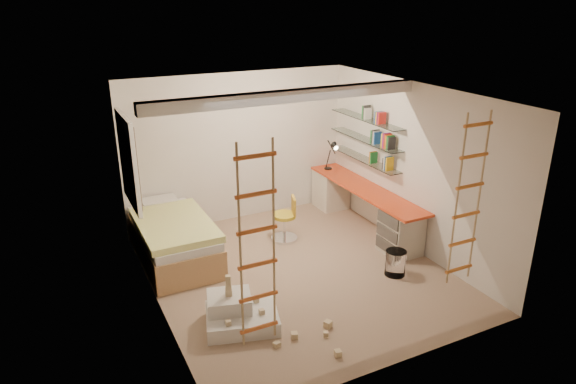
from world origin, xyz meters
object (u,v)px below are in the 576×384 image
desk (363,206)px  bed (174,238)px  swivel_chair (286,224)px  play_platform (238,314)px

desk → bed: desk is taller
bed → swivel_chair: 1.81m
desk → play_platform: bearing=-150.4°
swivel_chair → play_platform: size_ratio=0.73×
swivel_chair → desk: bearing=-7.2°
bed → play_platform: bearing=-82.9°
bed → swivel_chair: bearing=-5.9°
desk → play_platform: desk is taller
bed → play_platform: size_ratio=1.97×
play_platform → swivel_chair: bearing=50.0°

